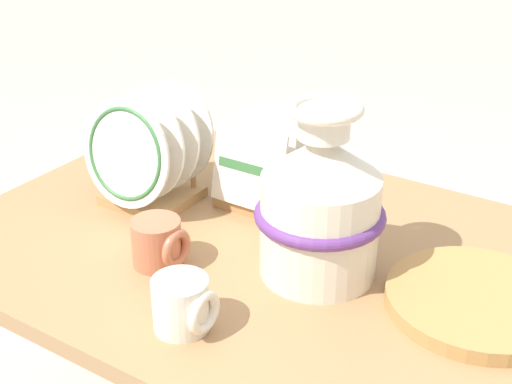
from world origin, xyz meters
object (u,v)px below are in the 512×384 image
object	(u,v)px
ceramic_vase	(320,204)
mug_cream_glaze	(183,305)
dish_rack_round_plates	(147,158)
dish_rack_square_plates	(267,172)
mug_terracotta_glaze	(159,243)
wicker_charger_stack	(478,301)

from	to	relation	value
ceramic_vase	mug_cream_glaze	distance (m)	0.30
dish_rack_round_plates	mug_cream_glaze	world-z (taller)	dish_rack_round_plates
dish_rack_square_plates	mug_terracotta_glaze	bearing A→B (deg)	-96.06
ceramic_vase	wicker_charger_stack	xyz separation A→B (m)	(0.28, 0.05, -0.13)
ceramic_vase	wicker_charger_stack	bearing A→B (deg)	9.92
wicker_charger_stack	mug_cream_glaze	bearing A→B (deg)	-140.75
wicker_charger_stack	dish_rack_square_plates	bearing A→B (deg)	164.87
dish_rack_square_plates	mug_terracotta_glaze	xyz separation A→B (m)	(-0.03, -0.33, -0.03)
wicker_charger_stack	mug_terracotta_glaze	distance (m)	0.58
dish_rack_round_plates	dish_rack_square_plates	world-z (taller)	dish_rack_round_plates
ceramic_vase	dish_rack_round_plates	bearing A→B (deg)	174.40
mug_cream_glaze	ceramic_vase	bearing A→B (deg)	68.80
dish_rack_square_plates	mug_cream_glaze	xyz separation A→B (m)	(0.12, -0.45, -0.03)
ceramic_vase	mug_terracotta_glaze	xyz separation A→B (m)	(-0.26, -0.14, -0.10)
dish_rack_round_plates	mug_terracotta_glaze	bearing A→B (deg)	-45.30
dish_rack_round_plates	wicker_charger_stack	distance (m)	0.73
ceramic_vase	mug_cream_glaze	world-z (taller)	ceramic_vase
ceramic_vase	dish_rack_square_plates	bearing A→B (deg)	140.39
wicker_charger_stack	mug_cream_glaze	distance (m)	0.50
dish_rack_square_plates	ceramic_vase	bearing A→B (deg)	-39.61
dish_rack_square_plates	mug_cream_glaze	bearing A→B (deg)	-74.82
wicker_charger_stack	mug_cream_glaze	world-z (taller)	mug_cream_glaze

